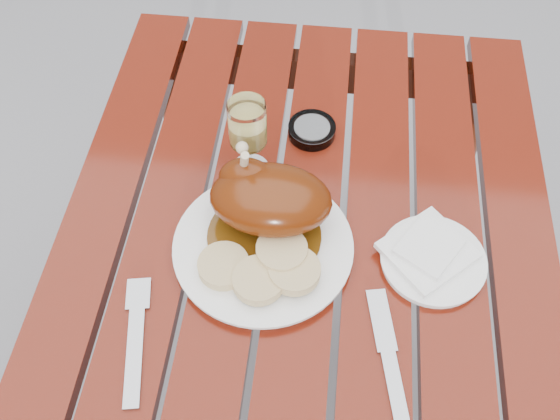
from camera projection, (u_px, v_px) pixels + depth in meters
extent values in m
cube|color=maroon|center=(296.00, 365.00, 1.27)|extent=(0.80, 1.20, 0.75)
cylinder|color=white|center=(263.00, 247.00, 0.98)|extent=(0.34, 0.34, 0.02)
cylinder|color=#512E09|center=(264.00, 236.00, 0.98)|extent=(0.18, 0.18, 0.00)
ellipsoid|color=#642707|center=(271.00, 199.00, 0.96)|extent=(0.19, 0.13, 0.10)
ellipsoid|color=#642707|center=(247.00, 179.00, 0.97)|extent=(0.09, 0.06, 0.07)
cylinder|color=#C6B28C|center=(244.00, 167.00, 0.95)|extent=(0.03, 0.04, 0.10)
cylinder|color=tan|center=(224.00, 266.00, 0.94)|extent=(0.08, 0.08, 0.02)
cylinder|color=tan|center=(259.00, 280.00, 0.92)|extent=(0.08, 0.08, 0.02)
cylinder|color=tan|center=(294.00, 271.00, 0.93)|extent=(0.08, 0.08, 0.02)
cylinder|color=tan|center=(282.00, 250.00, 0.94)|extent=(0.08, 0.08, 0.02)
cylinder|color=#F2DB6E|center=(248.00, 139.00, 1.02)|extent=(0.07, 0.07, 0.15)
cylinder|color=white|center=(433.00, 261.00, 0.97)|extent=(0.18, 0.18, 0.01)
cube|color=white|center=(428.00, 251.00, 0.97)|extent=(0.17, 0.17, 0.01)
cylinder|color=#B2B7BC|center=(312.00, 130.00, 1.12)|extent=(0.10, 0.10, 0.02)
cube|color=gray|center=(135.00, 346.00, 0.89)|extent=(0.06, 0.18, 0.01)
cube|color=gray|center=(395.00, 386.00, 0.86)|extent=(0.06, 0.22, 0.01)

